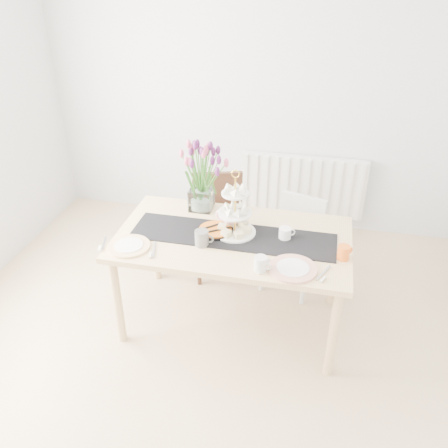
% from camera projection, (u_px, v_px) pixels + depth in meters
% --- Properties ---
extents(room_shell, '(4.50, 4.50, 4.50)m').
position_uv_depth(room_shell, '(184.00, 210.00, 2.43)').
color(room_shell, tan).
rests_on(room_shell, ground).
extents(radiator, '(1.20, 0.08, 0.60)m').
position_uv_depth(radiator, '(302.00, 185.00, 4.61)').
color(radiator, white).
rests_on(radiator, room_shell).
extents(dining_table, '(1.60, 0.90, 0.75)m').
position_uv_depth(dining_table, '(233.00, 246.00, 3.29)').
color(dining_table, tan).
rests_on(dining_table, ground).
extents(chair_brown, '(0.53, 0.53, 0.85)m').
position_uv_depth(chair_brown, '(218.00, 217.00, 3.99)').
color(chair_brown, '#331E12').
rests_on(chair_brown, ground).
extents(chair_white, '(0.49, 0.49, 0.76)m').
position_uv_depth(chair_white, '(296.00, 236.00, 3.83)').
color(chair_white, silver).
rests_on(chair_white, ground).
extents(table_runner, '(1.40, 0.35, 0.01)m').
position_uv_depth(table_runner, '(233.00, 236.00, 3.24)').
color(table_runner, black).
rests_on(table_runner, dining_table).
extents(tulip_vase, '(0.62, 0.62, 0.52)m').
position_uv_depth(tulip_vase, '(201.00, 168.00, 3.42)').
color(tulip_vase, silver).
rests_on(tulip_vase, dining_table).
extents(cake_stand, '(0.29, 0.29, 0.43)m').
position_uv_depth(cake_stand, '(235.00, 218.00, 3.22)').
color(cake_stand, gold).
rests_on(cake_stand, dining_table).
extents(teapot, '(0.24, 0.20, 0.15)m').
position_uv_depth(teapot, '(232.00, 217.00, 3.34)').
color(teapot, white).
rests_on(teapot, dining_table).
extents(cream_jug, '(0.11, 0.11, 0.08)m').
position_uv_depth(cream_jug, '(285.00, 233.00, 3.20)').
color(cream_jug, white).
rests_on(cream_jug, dining_table).
extents(tart_tin, '(0.25, 0.25, 0.03)m').
position_uv_depth(tart_tin, '(215.00, 231.00, 3.28)').
color(tart_tin, black).
rests_on(tart_tin, dining_table).
extents(mug_grey, '(0.09, 0.09, 0.11)m').
position_uv_depth(mug_grey, '(202.00, 238.00, 3.13)').
color(mug_grey, slate).
rests_on(mug_grey, dining_table).
extents(mug_white, '(0.10, 0.10, 0.10)m').
position_uv_depth(mug_white, '(260.00, 264.00, 2.89)').
color(mug_white, silver).
rests_on(mug_white, dining_table).
extents(mug_orange, '(0.11, 0.11, 0.09)m').
position_uv_depth(mug_orange, '(344.00, 253.00, 2.99)').
color(mug_orange, orange).
rests_on(mug_orange, dining_table).
extents(plate_left, '(0.35, 0.35, 0.01)m').
position_uv_depth(plate_left, '(129.00, 246.00, 3.13)').
color(plate_left, silver).
rests_on(plate_left, dining_table).
extents(plate_right, '(0.40, 0.40, 0.02)m').
position_uv_depth(plate_right, '(293.00, 269.00, 2.91)').
color(plate_right, silver).
rests_on(plate_right, dining_table).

